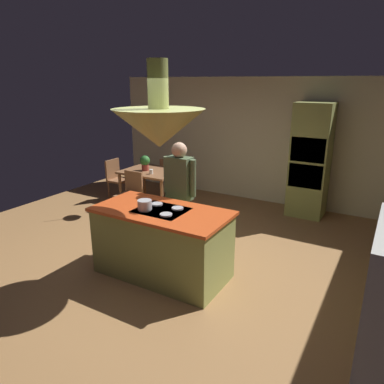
% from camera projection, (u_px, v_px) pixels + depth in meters
% --- Properties ---
extents(ground, '(8.16, 8.16, 0.00)m').
position_uv_depth(ground, '(171.00, 267.00, 4.95)').
color(ground, '#9E7042').
extents(wall_back, '(6.80, 0.10, 2.55)m').
position_uv_depth(wall_back, '(262.00, 141.00, 7.41)').
color(wall_back, beige).
rests_on(wall_back, ground).
extents(kitchen_island, '(1.75, 0.90, 0.93)m').
position_uv_depth(kitchen_island, '(162.00, 242.00, 4.65)').
color(kitchen_island, '#8C934C').
rests_on(kitchen_island, ground).
extents(oven_tower, '(0.66, 0.62, 2.11)m').
position_uv_depth(oven_tower, '(310.00, 161.00, 6.61)').
color(oven_tower, '#8C934C').
rests_on(oven_tower, ground).
extents(dining_table, '(1.13, 0.91, 0.76)m').
position_uv_depth(dining_table, '(152.00, 175.00, 7.13)').
color(dining_table, '#905E3B').
rests_on(dining_table, ground).
extents(person_at_island, '(0.53, 0.22, 1.65)m').
position_uv_depth(person_at_island, '(180.00, 191.00, 5.18)').
color(person_at_island, tan).
rests_on(person_at_island, ground).
extents(range_hood, '(1.10, 1.10, 1.00)m').
position_uv_depth(range_hood, '(159.00, 126.00, 4.20)').
color(range_hood, '#8C934C').
extents(pendant_light_over_table, '(0.32, 0.32, 0.82)m').
position_uv_depth(pendant_light_over_table, '(150.00, 114.00, 6.78)').
color(pendant_light_over_table, '#E0B266').
extents(chair_facing_island, '(0.40, 0.40, 0.87)m').
position_uv_depth(chair_facing_island, '(131.00, 191.00, 6.63)').
color(chair_facing_island, '#905E3B').
rests_on(chair_facing_island, ground).
extents(chair_by_back_wall, '(0.40, 0.40, 0.87)m').
position_uv_depth(chair_by_back_wall, '(171.00, 176.00, 7.74)').
color(chair_by_back_wall, '#905E3B').
rests_on(chair_by_back_wall, ground).
extents(chair_at_corner, '(0.40, 0.40, 0.87)m').
position_uv_depth(chair_at_corner, '(117.00, 177.00, 7.64)').
color(chair_at_corner, '#905E3B').
rests_on(chair_at_corner, ground).
extents(potted_plant_on_table, '(0.20, 0.20, 0.30)m').
position_uv_depth(potted_plant_on_table, '(145.00, 162.00, 7.07)').
color(potted_plant_on_table, '#99382D').
rests_on(potted_plant_on_table, dining_table).
extents(cup_on_table, '(0.07, 0.07, 0.09)m').
position_uv_depth(cup_on_table, '(151.00, 172.00, 6.83)').
color(cup_on_table, white).
rests_on(cup_on_table, dining_table).
extents(cooking_pot_on_cooktop, '(0.18, 0.18, 0.12)m').
position_uv_depth(cooking_pot_on_cooktop, '(145.00, 205.00, 4.46)').
color(cooking_pot_on_cooktop, '#B2B2B7').
rests_on(cooking_pot_on_cooktop, kitchen_island).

